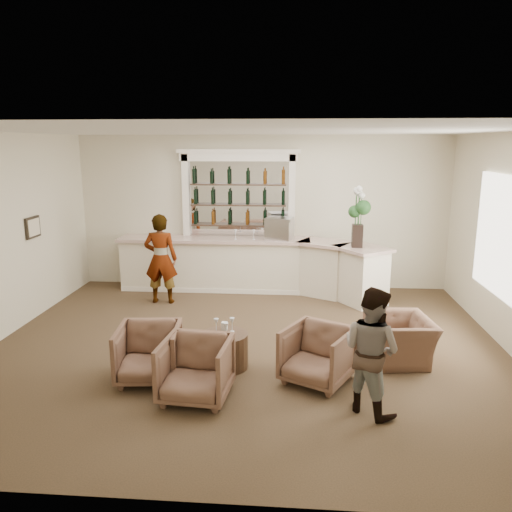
{
  "coord_description": "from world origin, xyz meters",
  "views": [
    {
      "loc": [
        0.73,
        -7.29,
        3.13
      ],
      "look_at": [
        0.08,
        0.9,
        1.26
      ],
      "focal_mm": 35.0,
      "sensor_mm": 36.0,
      "label": 1
    }
  ],
  "objects_px": {
    "bar_counter": "(253,266)",
    "armchair_right": "(317,355)",
    "armchair_far": "(400,339)",
    "espresso_machine": "(279,228)",
    "cocktail_table": "(225,350)",
    "armchair_left": "(149,353)",
    "flower_vase": "(358,213)",
    "armchair_center": "(196,369)",
    "sommelier": "(161,259)",
    "guest": "(371,350)"
  },
  "relations": [
    {
      "from": "bar_counter",
      "to": "armchair_right",
      "type": "relative_size",
      "value": 6.82
    },
    {
      "from": "armchair_far",
      "to": "espresso_machine",
      "type": "distance_m",
      "value": 3.98
    },
    {
      "from": "bar_counter",
      "to": "cocktail_table",
      "type": "height_order",
      "value": "bar_counter"
    },
    {
      "from": "bar_counter",
      "to": "armchair_far",
      "type": "height_order",
      "value": "bar_counter"
    },
    {
      "from": "armchair_left",
      "to": "armchair_far",
      "type": "distance_m",
      "value": 3.6
    },
    {
      "from": "bar_counter",
      "to": "flower_vase",
      "type": "xyz_separation_m",
      "value": [
        2.1,
        -0.61,
        1.23
      ]
    },
    {
      "from": "espresso_machine",
      "to": "flower_vase",
      "type": "xyz_separation_m",
      "value": [
        1.54,
        -0.67,
        0.43
      ]
    },
    {
      "from": "armchair_center",
      "to": "armchair_right",
      "type": "xyz_separation_m",
      "value": [
        1.52,
        0.57,
        -0.01
      ]
    },
    {
      "from": "cocktail_table",
      "to": "espresso_machine",
      "type": "height_order",
      "value": "espresso_machine"
    },
    {
      "from": "cocktail_table",
      "to": "armchair_right",
      "type": "xyz_separation_m",
      "value": [
        1.29,
        -0.35,
        0.13
      ]
    },
    {
      "from": "cocktail_table",
      "to": "armchair_right",
      "type": "height_order",
      "value": "armchair_right"
    },
    {
      "from": "espresso_machine",
      "to": "armchair_left",
      "type": "bearing_deg",
      "value": -96.3
    },
    {
      "from": "bar_counter",
      "to": "sommelier",
      "type": "relative_size",
      "value": 3.2
    },
    {
      "from": "espresso_machine",
      "to": "cocktail_table",
      "type": "bearing_deg",
      "value": -85.36
    },
    {
      "from": "guest",
      "to": "espresso_machine",
      "type": "bearing_deg",
      "value": -31.51
    },
    {
      "from": "cocktail_table",
      "to": "guest",
      "type": "distance_m",
      "value": 2.21
    },
    {
      "from": "armchair_left",
      "to": "armchair_right",
      "type": "distance_m",
      "value": 2.25
    },
    {
      "from": "cocktail_table",
      "to": "armchair_center",
      "type": "relative_size",
      "value": 0.79
    },
    {
      "from": "cocktail_table",
      "to": "flower_vase",
      "type": "distance_m",
      "value": 4.11
    },
    {
      "from": "guest",
      "to": "sommelier",
      "type": "bearing_deg",
      "value": -3.52
    },
    {
      "from": "armchair_left",
      "to": "flower_vase",
      "type": "relative_size",
      "value": 0.71
    },
    {
      "from": "espresso_machine",
      "to": "armchair_right",
      "type": "bearing_deg",
      "value": -66.83
    },
    {
      "from": "armchair_left",
      "to": "espresso_machine",
      "type": "height_order",
      "value": "espresso_machine"
    },
    {
      "from": "bar_counter",
      "to": "sommelier",
      "type": "bearing_deg",
      "value": -153.14
    },
    {
      "from": "bar_counter",
      "to": "armchair_right",
      "type": "bearing_deg",
      "value": -73.41
    },
    {
      "from": "armchair_right",
      "to": "espresso_machine",
      "type": "height_order",
      "value": "espresso_machine"
    },
    {
      "from": "armchair_right",
      "to": "flower_vase",
      "type": "relative_size",
      "value": 0.71
    },
    {
      "from": "sommelier",
      "to": "armchair_right",
      "type": "relative_size",
      "value": 2.13
    },
    {
      "from": "guest",
      "to": "armchair_far",
      "type": "distance_m",
      "value": 1.68
    },
    {
      "from": "armchair_far",
      "to": "espresso_machine",
      "type": "xyz_separation_m",
      "value": [
        -1.89,
        3.34,
        1.05
      ]
    },
    {
      "from": "guest",
      "to": "armchair_right",
      "type": "bearing_deg",
      "value": -5.48
    },
    {
      "from": "armchair_left",
      "to": "espresso_machine",
      "type": "distance_m",
      "value": 4.66
    },
    {
      "from": "bar_counter",
      "to": "armchair_left",
      "type": "xyz_separation_m",
      "value": [
        -1.03,
        -4.2,
        -0.19
      ]
    },
    {
      "from": "armchair_left",
      "to": "armchair_far",
      "type": "height_order",
      "value": "armchair_left"
    },
    {
      "from": "cocktail_table",
      "to": "armchair_right",
      "type": "relative_size",
      "value": 0.8
    },
    {
      "from": "armchair_left",
      "to": "bar_counter",
      "type": "bearing_deg",
      "value": 70.32
    },
    {
      "from": "armchair_left",
      "to": "armchair_right",
      "type": "xyz_separation_m",
      "value": [
        2.25,
        0.12,
        0.0
      ]
    },
    {
      "from": "bar_counter",
      "to": "armchair_center",
      "type": "height_order",
      "value": "bar_counter"
    },
    {
      "from": "armchair_center",
      "to": "espresso_machine",
      "type": "xyz_separation_m",
      "value": [
        0.87,
        4.71,
        0.99
      ]
    },
    {
      "from": "bar_counter",
      "to": "flower_vase",
      "type": "distance_m",
      "value": 2.51
    },
    {
      "from": "espresso_machine",
      "to": "armchair_far",
      "type": "bearing_deg",
      "value": -46.32
    },
    {
      "from": "guest",
      "to": "armchair_left",
      "type": "height_order",
      "value": "guest"
    },
    {
      "from": "armchair_center",
      "to": "armchair_far",
      "type": "height_order",
      "value": "armchair_center"
    },
    {
      "from": "armchair_center",
      "to": "flower_vase",
      "type": "distance_m",
      "value": 4.91
    },
    {
      "from": "armchair_left",
      "to": "armchair_center",
      "type": "height_order",
      "value": "armchair_center"
    },
    {
      "from": "espresso_machine",
      "to": "flower_vase",
      "type": "relative_size",
      "value": 0.45
    },
    {
      "from": "sommelier",
      "to": "armchair_center",
      "type": "bearing_deg",
      "value": 109.84
    },
    {
      "from": "guest",
      "to": "armchair_left",
      "type": "bearing_deg",
      "value": 32.76
    },
    {
      "from": "sommelier",
      "to": "flower_vase",
      "type": "height_order",
      "value": "flower_vase"
    },
    {
      "from": "bar_counter",
      "to": "espresso_machine",
      "type": "height_order",
      "value": "espresso_machine"
    }
  ]
}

